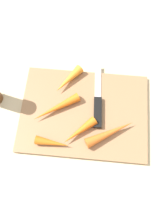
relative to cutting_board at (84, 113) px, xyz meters
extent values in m
plane|color=#C6B793|center=(0.00, 0.00, -0.01)|extent=(1.40, 1.40, 0.00)
cube|color=#99704C|center=(0.00, 0.00, 0.00)|extent=(0.36, 0.26, 0.01)
cube|color=#B7B7BC|center=(0.03, 0.10, 0.01)|extent=(0.02, 0.11, 0.00)
cube|color=black|center=(0.04, 0.00, 0.01)|extent=(0.03, 0.09, 0.01)
cone|color=orange|center=(-0.08, 0.00, 0.02)|extent=(0.13, 0.10, 0.02)
cone|color=orange|center=(-0.01, -0.06, 0.02)|extent=(0.09, 0.09, 0.03)
cone|color=orange|center=(0.08, -0.06, 0.02)|extent=(0.14, 0.09, 0.03)
cone|color=orange|center=(-0.08, -0.10, 0.02)|extent=(0.09, 0.03, 0.02)
cone|color=orange|center=(-0.05, 0.09, 0.02)|extent=(0.08, 0.10, 0.03)
camera|label=1|loc=(0.02, -0.21, 0.60)|focal=35.42mm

